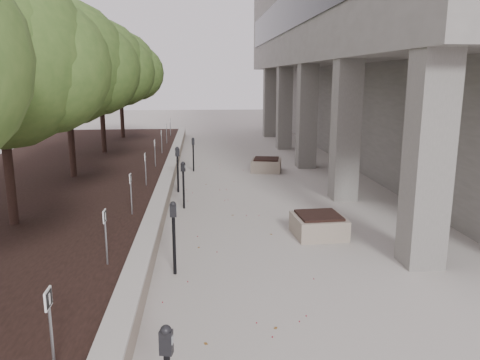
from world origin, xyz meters
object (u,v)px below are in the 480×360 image
parking_meter_5 (193,154)px  planter_back (266,165)px  crabapple_tree_3 (67,90)px  crabapple_tree_4 (101,87)px  crabapple_tree_2 (1,96)px  parking_meter_3 (184,185)px  parking_meter_4 (178,170)px  planter_front (319,225)px  parking_meter_2 (174,238)px  crabapple_tree_5 (120,85)px

parking_meter_5 → planter_back: parking_meter_5 is taller
crabapple_tree_3 → crabapple_tree_4: same height
crabapple_tree_2 → crabapple_tree_3: same height
crabapple_tree_2 → planter_back: crabapple_tree_2 is taller
crabapple_tree_3 → crabapple_tree_4: size_ratio=1.00×
crabapple_tree_3 → crabapple_tree_4: 5.00m
crabapple_tree_2 → parking_meter_5: (3.78, 7.50, -2.47)m
crabapple_tree_3 → parking_meter_3: bearing=-36.7°
parking_meter_4 → planter_front: parking_meter_4 is taller
parking_meter_4 → planter_front: (3.33, -4.43, -0.46)m
parking_meter_5 → parking_meter_4: bearing=-102.9°
parking_meter_2 → parking_meter_3: (0.02, 4.41, -0.03)m
crabapple_tree_2 → parking_meter_2: crabapple_tree_2 is taller
crabapple_tree_5 → parking_meter_2: crabapple_tree_5 is taller
crabapple_tree_4 → crabapple_tree_5: bearing=90.0°
crabapple_tree_3 → parking_meter_2: crabapple_tree_3 is taller
parking_meter_4 → planter_back: size_ratio=1.32×
parking_meter_3 → crabapple_tree_5: bearing=124.9°
parking_meter_4 → crabapple_tree_3: bearing=151.8°
crabapple_tree_3 → parking_meter_4: 4.19m
crabapple_tree_2 → planter_back: (6.53, 7.28, -2.87)m
crabapple_tree_5 → planter_front: size_ratio=4.98×
crabapple_tree_2 → crabapple_tree_4: (0.00, 10.00, 0.00)m
crabapple_tree_3 → parking_meter_3: 5.11m
parking_meter_4 → parking_meter_2: bearing=-103.0°
crabapple_tree_4 → crabapple_tree_5: 5.00m
crabapple_tree_5 → parking_meter_2: bearing=-78.2°
crabapple_tree_3 → crabapple_tree_4: bearing=90.0°
planter_back → crabapple_tree_5: bearing=130.2°
crabapple_tree_2 → parking_meter_4: crabapple_tree_2 is taller
crabapple_tree_4 → planter_back: (6.53, -2.72, -2.87)m
crabapple_tree_5 → parking_meter_3: 13.40m
parking_meter_2 → parking_meter_3: size_ratio=1.05×
crabapple_tree_4 → planter_front: 12.54m
parking_meter_2 → planter_front: 3.66m
parking_meter_5 → planter_back: bearing=-9.8°
planter_front → parking_meter_5: bearing=110.6°
crabapple_tree_3 → planter_front: crabapple_tree_3 is taller
crabapple_tree_4 → parking_meter_5: bearing=-33.5°
parking_meter_4 → crabapple_tree_2: bearing=-143.4°
parking_meter_4 → planter_front: bearing=-68.0°
parking_meter_2 → parking_meter_4: 6.30m
crabapple_tree_4 → planter_back: crabapple_tree_4 is taller
crabapple_tree_3 → parking_meter_4: bearing=-13.3°
crabapple_tree_5 → planter_back: 10.51m
crabapple_tree_4 → parking_meter_5: size_ratio=4.20×
planter_front → crabapple_tree_5: bearing=113.7°
crabapple_tree_2 → planter_front: (6.68, -0.22, -2.86)m
crabapple_tree_5 → planter_back: size_ratio=5.03×
planter_back → parking_meter_2: bearing=-107.6°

